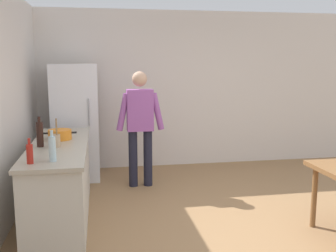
{
  "coord_description": "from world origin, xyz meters",
  "views": [
    {
      "loc": [
        -1.53,
        -3.74,
        1.84
      ],
      "look_at": [
        -0.64,
        1.27,
        0.99
      ],
      "focal_mm": 41.59,
      "sensor_mm": 36.0,
      "label": 1
    }
  ],
  "objects_px": {
    "bottle_wine_dark": "(40,134)",
    "bottle_sauce_red": "(30,153)",
    "utensil_jar": "(55,140)",
    "person": "(140,121)",
    "cooking_pot": "(60,135)",
    "refrigerator": "(76,122)",
    "bottle_water_clear": "(52,148)"
  },
  "relations": [
    {
      "from": "bottle_wine_dark",
      "to": "bottle_sauce_red",
      "type": "xyz_separation_m",
      "value": [
        0.01,
        -0.74,
        -0.05
      ]
    },
    {
      "from": "utensil_jar",
      "to": "bottle_wine_dark",
      "type": "distance_m",
      "value": 0.19
    },
    {
      "from": "utensil_jar",
      "to": "bottle_sauce_red",
      "type": "height_order",
      "value": "utensil_jar"
    },
    {
      "from": "person",
      "to": "cooking_pot",
      "type": "relative_size",
      "value": 4.25
    },
    {
      "from": "refrigerator",
      "to": "person",
      "type": "height_order",
      "value": "refrigerator"
    },
    {
      "from": "refrigerator",
      "to": "bottle_sauce_red",
      "type": "relative_size",
      "value": 7.5
    },
    {
      "from": "person",
      "to": "bottle_wine_dark",
      "type": "height_order",
      "value": "person"
    },
    {
      "from": "refrigerator",
      "to": "utensil_jar",
      "type": "xyz_separation_m",
      "value": [
        -0.12,
        -1.77,
        0.08
      ]
    },
    {
      "from": "bottle_wine_dark",
      "to": "bottle_water_clear",
      "type": "bearing_deg",
      "value": -73.14
    },
    {
      "from": "utensil_jar",
      "to": "bottle_wine_dark",
      "type": "relative_size",
      "value": 0.94
    },
    {
      "from": "person",
      "to": "bottle_sauce_red",
      "type": "relative_size",
      "value": 7.08
    },
    {
      "from": "utensil_jar",
      "to": "refrigerator",
      "type": "bearing_deg",
      "value": 86.14
    },
    {
      "from": "cooking_pot",
      "to": "bottle_water_clear",
      "type": "height_order",
      "value": "bottle_water_clear"
    },
    {
      "from": "refrigerator",
      "to": "person",
      "type": "xyz_separation_m",
      "value": [
        0.95,
        -0.55,
        0.08
      ]
    },
    {
      "from": "cooking_pot",
      "to": "utensil_jar",
      "type": "bearing_deg",
      "value": -91.02
    },
    {
      "from": "person",
      "to": "bottle_wine_dark",
      "type": "distance_m",
      "value": 1.71
    },
    {
      "from": "cooking_pot",
      "to": "bottle_water_clear",
      "type": "bearing_deg",
      "value": -88.25
    },
    {
      "from": "person",
      "to": "cooking_pot",
      "type": "bearing_deg",
      "value": -143.5
    },
    {
      "from": "utensil_jar",
      "to": "bottle_sauce_red",
      "type": "xyz_separation_m",
      "value": [
        -0.16,
        -0.69,
        0.02
      ]
    },
    {
      "from": "utensil_jar",
      "to": "bottle_wine_dark",
      "type": "bearing_deg",
      "value": 163.96
    },
    {
      "from": "person",
      "to": "bottle_water_clear",
      "type": "distance_m",
      "value": 2.13
    },
    {
      "from": "refrigerator",
      "to": "cooking_pot",
      "type": "relative_size",
      "value": 4.5
    },
    {
      "from": "bottle_sauce_red",
      "to": "utensil_jar",
      "type": "bearing_deg",
      "value": 77.13
    },
    {
      "from": "refrigerator",
      "to": "cooking_pot",
      "type": "bearing_deg",
      "value": -94.78
    },
    {
      "from": "bottle_sauce_red",
      "to": "bottle_water_clear",
      "type": "xyz_separation_m",
      "value": [
        0.2,
        0.05,
        0.03
      ]
    },
    {
      "from": "person",
      "to": "utensil_jar",
      "type": "xyz_separation_m",
      "value": [
        -1.07,
        -1.22,
        0.0
      ]
    },
    {
      "from": "utensil_jar",
      "to": "bottle_water_clear",
      "type": "bearing_deg",
      "value": -86.38
    },
    {
      "from": "refrigerator",
      "to": "bottle_wine_dark",
      "type": "xyz_separation_m",
      "value": [
        -0.29,
        -1.73,
        0.15
      ]
    },
    {
      "from": "person",
      "to": "utensil_jar",
      "type": "bearing_deg",
      "value": -131.23
    },
    {
      "from": "bottle_wine_dark",
      "to": "bottle_sauce_red",
      "type": "height_order",
      "value": "bottle_wine_dark"
    },
    {
      "from": "cooking_pot",
      "to": "bottle_wine_dark",
      "type": "relative_size",
      "value": 1.18
    },
    {
      "from": "refrigerator",
      "to": "bottle_wine_dark",
      "type": "height_order",
      "value": "refrigerator"
    }
  ]
}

